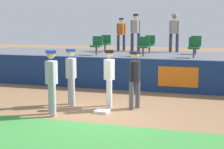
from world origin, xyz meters
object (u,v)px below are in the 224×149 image
player_runner_visitor (71,73)px  player_umpire (135,76)px  seat_back_right (196,44)px  seat_front_right (194,46)px  player_coach_visitor (51,78)px  seat_back_center (150,43)px  spectator_casual (174,30)px  seat_back_left (105,42)px  seat_front_left (97,44)px  player_fielder_home (109,74)px  spectator_hooded (121,32)px  first_base (102,111)px  spectator_capped (136,30)px  seat_front_center (144,45)px

player_runner_visitor → player_umpire: 2.06m
seat_back_right → seat_front_right: (0.03, -1.80, -0.00)m
player_coach_visitor → seat_front_right: size_ratio=2.23×
player_umpire → seat_back_center: size_ratio=2.11×
player_runner_visitor → spectator_casual: 7.67m
seat_back_right → seat_back_left: bearing=-180.0°
seat_front_left → player_fielder_home: bearing=-65.9°
player_runner_visitor → spectator_casual: (2.39, 7.18, 1.25)m
seat_back_center → player_umpire: bearing=-83.4°
seat_back_right → player_runner_visitor: bearing=-119.1°
player_runner_visitor → spectator_hooded: spectator_hooded is taller
seat_back_center → spectator_casual: bearing=40.6°
seat_back_center → first_base: bearing=-90.8°
seat_front_left → seat_front_right: 4.24m
first_base → player_coach_visitor: (-1.28, -0.68, 1.04)m
seat_front_right → spectator_capped: (-3.08, 2.63, 0.62)m
player_runner_visitor → first_base: bearing=27.2°
player_fielder_home → seat_front_left: size_ratio=2.15×
seat_back_left → spectator_capped: (1.34, 0.83, 0.62)m
player_coach_visitor → seat_front_center: bearing=127.8°
first_base → seat_front_center: bearing=88.1°
seat_front_center → spectator_capped: size_ratio=0.45×
player_coach_visitor → seat_front_right: (3.56, 5.77, 0.62)m
player_runner_visitor → seat_back_right: bearing=113.9°
player_fielder_home → spectator_capped: (-0.79, 6.98, 1.28)m
player_runner_visitor → spectator_hooded: (-0.35, 7.26, 1.15)m
player_fielder_home → player_umpire: 0.82m
player_fielder_home → seat_back_left: (-2.13, 6.14, 0.66)m
seat_back_left → seat_front_right: 4.77m
seat_back_right → seat_back_left: size_ratio=1.00×
player_fielder_home → seat_front_right: 4.96m
seat_back_right → seat_front_left: size_ratio=1.00×
first_base → seat_front_left: seat_front_left is taller
player_runner_visitor → spectator_capped: 7.24m
spectator_hooded → seat_back_left: bearing=44.6°
seat_back_right → seat_front_left: (-4.21, -1.80, -0.00)m
seat_back_left → seat_back_center: bearing=0.0°
player_fielder_home → seat_back_left: seat_back_left is taller
player_coach_visitor → seat_back_right: size_ratio=2.23×
spectator_capped → player_umpire: bearing=88.9°
player_fielder_home → seat_front_right: size_ratio=2.15×
player_fielder_home → spectator_hooded: 7.39m
seat_front_left → seat_back_left: (-0.18, 1.80, -0.00)m
player_runner_visitor → player_fielder_home: bearing=59.5°
player_runner_visitor → seat_back_center: bearing=130.9°
spectator_hooded → spectator_casual: size_ratio=0.91×
seat_back_right → seat_front_right: 1.80m
player_fielder_home → spectator_casual: 7.24m
seat_back_center → spectator_casual: spectator_casual is taller
seat_front_right → spectator_hooded: bearing=144.4°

